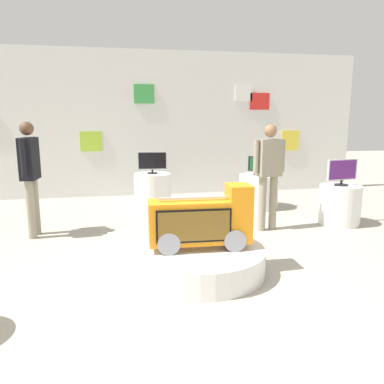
# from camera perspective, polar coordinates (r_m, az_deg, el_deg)

# --- Properties ---
(ground_plane) EXTENTS (30.00, 30.00, 0.00)m
(ground_plane) POSITION_cam_1_polar(r_m,az_deg,el_deg) (4.14, -1.14, -14.30)
(ground_plane) COLOR #A8A091
(back_wall_display) EXTENTS (10.08, 0.13, 3.26)m
(back_wall_display) POSITION_cam_1_polar(r_m,az_deg,el_deg) (8.82, -6.78, 10.11)
(back_wall_display) COLOR silver
(back_wall_display) RESTS_ON ground
(main_display_pedestal) EXTENTS (1.52, 1.52, 0.30)m
(main_display_pedestal) POSITION_cam_1_polar(r_m,az_deg,el_deg) (4.47, 1.15, -10.23)
(main_display_pedestal) COLOR silver
(main_display_pedestal) RESTS_ON ground
(novelty_firetruck_tv) EXTENTS (1.18, 0.44, 0.73)m
(novelty_firetruck_tv) POSITION_cam_1_polar(r_m,az_deg,el_deg) (4.33, 1.48, -4.67)
(novelty_firetruck_tv) COLOR gray
(novelty_firetruck_tv) RESTS_ON main_display_pedestal
(display_pedestal_left_rear) EXTENTS (0.77, 0.77, 0.67)m
(display_pedestal_left_rear) POSITION_cam_1_polar(r_m,az_deg,el_deg) (7.66, 10.02, 0.09)
(display_pedestal_left_rear) COLOR silver
(display_pedestal_left_rear) RESTS_ON ground
(tv_on_left_rear) EXTENTS (0.45, 0.23, 0.37)m
(tv_on_left_rear) POSITION_cam_1_polar(r_m,az_deg,el_deg) (7.58, 10.16, 3.99)
(tv_on_left_rear) COLOR black
(tv_on_left_rear) RESTS_ON display_pedestal_left_rear
(display_pedestal_center_rear) EXTENTS (0.68, 0.68, 0.67)m
(display_pedestal_center_rear) POSITION_cam_1_polar(r_m,az_deg,el_deg) (6.86, 21.38, -1.80)
(display_pedestal_center_rear) COLOR silver
(display_pedestal_center_rear) RESTS_ON ground
(tv_on_center_rear) EXTENTS (0.57, 0.22, 0.44)m
(tv_on_center_rear) POSITION_cam_1_polar(r_m,az_deg,el_deg) (6.76, 21.74, 2.93)
(tv_on_center_rear) COLOR black
(tv_on_center_rear) RESTS_ON display_pedestal_center_rear
(display_pedestal_right_rear) EXTENTS (0.75, 0.75, 0.67)m
(display_pedestal_right_rear) POSITION_cam_1_polar(r_m,az_deg,el_deg) (7.77, -5.95, 0.36)
(display_pedestal_right_rear) COLOR silver
(display_pedestal_right_rear) RESTS_ON ground
(tv_on_right_rear) EXTENTS (0.60, 0.20, 0.45)m
(tv_on_right_rear) POSITION_cam_1_polar(r_m,az_deg,el_deg) (7.68, -6.03, 4.59)
(tv_on_right_rear) COLOR black
(tv_on_right_rear) RESTS_ON display_pedestal_right_rear
(shopper_browsing_near_truck) EXTENTS (0.24, 0.56, 1.73)m
(shopper_browsing_near_truck) POSITION_cam_1_polar(r_m,az_deg,el_deg) (6.08, -23.26, 3.01)
(shopper_browsing_near_truck) COLOR gray
(shopper_browsing_near_truck) RESTS_ON ground
(shopper_browsing_rear) EXTENTS (0.55, 0.27, 1.68)m
(shopper_browsing_rear) POSITION_cam_1_polar(r_m,az_deg,el_deg) (6.06, 11.53, 3.42)
(shopper_browsing_rear) COLOR gray
(shopper_browsing_rear) RESTS_ON ground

